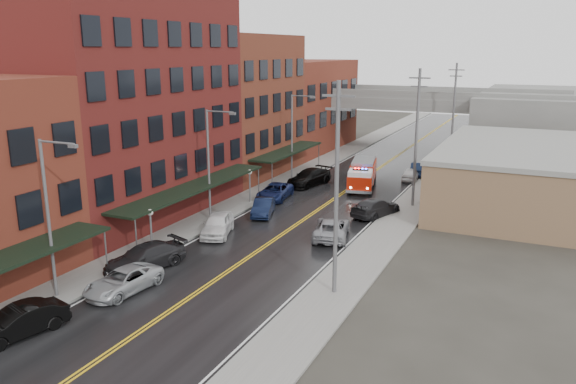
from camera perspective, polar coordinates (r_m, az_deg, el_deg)
The scene contains 33 objects.
road at distance 48.23m, azimuth 2.83°, elevation -2.00°, with size 11.00×160.00×0.02m, color black.
sidewalk_left at distance 51.27m, azimuth -4.75°, elevation -0.96°, with size 3.00×160.00×0.15m, color slate.
sidewalk_right at distance 46.11m, azimuth 11.28°, elevation -2.96°, with size 3.00×160.00×0.15m, color slate.
curb_left at distance 50.50m, azimuth -3.12°, elevation -1.17°, with size 0.30×160.00×0.15m, color gray.
curb_right at distance 46.49m, azimuth 9.31°, elevation -2.72°, with size 0.30×160.00×0.15m, color gray.
brick_building_b at distance 47.37m, azimuth -15.63°, elevation 8.29°, with size 9.00×20.00×18.00m, color maroon.
brick_building_c at distance 61.84m, azimuth -4.97°, elevation 8.67°, with size 9.00×15.00×15.00m, color brown.
brick_building_far at distance 77.60m, azimuth 1.52°, elevation 8.76°, with size 9.00×20.00×12.00m, color maroon.
tan_building at distance 54.12m, azimuth 22.95°, elevation 1.40°, with size 14.00×22.00×5.00m, color #916D4E.
right_far_block at distance 83.52m, azimuth 25.31°, elevation 6.42°, with size 18.00×30.00×8.00m, color slate.
awning_1 at distance 44.89m, azimuth -9.43°, elevation 0.52°, with size 2.60×18.00×3.09m.
awning_2 at distance 59.83m, azimuth -0.02°, elevation 4.17°, with size 2.60×13.00×3.09m.
globe_lamp_1 at distance 39.02m, azimuth -13.80°, elevation -2.86°, with size 0.44×0.44×3.12m.
globe_lamp_2 at distance 50.29m, azimuth -3.91°, elevation 1.38°, with size 0.44×0.44×3.12m.
street_lamp_0 at distance 32.77m, azimuth -22.97°, elevation -1.67°, with size 2.64×0.22×9.00m.
street_lamp_1 at distance 44.72m, azimuth -7.83°, elevation 3.41°, with size 2.64×0.22×9.00m.
street_lamp_2 at distance 58.64m, azimuth 0.61°, elevation 6.14°, with size 2.64×0.22×9.00m.
utility_pole_0 at distance 30.57m, azimuth 4.95°, elevation 0.53°, with size 1.80×0.24×12.00m.
utility_pole_1 at distance 49.53m, azimuth 12.91°, elevation 5.56°, with size 1.80×0.24×12.00m.
utility_pole_2 at distance 69.08m, azimuth 16.46°, elevation 7.75°, with size 1.80×0.24×12.00m.
overpass at distance 77.28m, azimuth 11.91°, elevation 8.43°, with size 40.00×10.00×7.50m.
fire_truck at distance 56.51m, azimuth 7.57°, elevation 1.86°, with size 4.18×7.71×2.69m.
parked_car_left_1 at distance 30.76m, azimuth -25.65°, elevation -11.82°, with size 1.60×4.59×1.51m, color black.
parked_car_left_2 at distance 33.89m, azimuth -16.39°, elevation -8.66°, with size 2.24×4.86×1.35m, color #A0A4A8.
parked_car_left_3 at distance 36.85m, azimuth -14.32°, elevation -6.44°, with size 2.20×5.40×1.57m, color black.
parked_car_left_4 at distance 42.38m, azimuth -7.18°, elevation -3.29°, with size 1.93×4.79×1.63m, color white.
parked_car_left_5 at distance 47.03m, azimuth -2.52°, elevation -1.54°, with size 1.50×4.30×1.42m, color black.
parked_car_left_6 at distance 51.99m, azimuth -1.34°, elevation 0.04°, with size 2.38×5.16×1.43m, color #141F4D.
parked_car_left_7 at distance 57.25m, azimuth 2.17°, elevation 1.49°, with size 2.32×5.71×1.66m, color black.
parked_car_right_0 at distance 41.59m, azimuth 4.44°, elevation -3.69°, with size 2.41×5.24×1.46m, color gray.
parked_car_right_1 at distance 47.34m, azimuth 8.89°, elevation -1.54°, with size 2.10×5.18×1.50m, color black.
parked_car_right_2 at distance 60.83m, azimuth 12.39°, elevation 1.78°, with size 1.59×3.96×1.35m, color silver.
parked_car_right_3 at distance 63.29m, azimuth 13.14°, elevation 2.30°, with size 1.60×4.60×1.51m, color #0E1933.
Camera 1 is at (17.19, -12.96, 13.60)m, focal length 35.00 mm.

